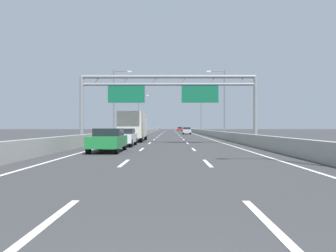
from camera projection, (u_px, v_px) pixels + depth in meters
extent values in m
plane|color=#38383A|center=(170.00, 132.00, 102.23)|extent=(260.00, 260.00, 0.00)
cube|color=white|center=(51.00, 220.00, 5.75)|extent=(0.16, 3.00, 0.01)
cube|color=white|center=(124.00, 163.00, 14.75)|extent=(0.16, 3.00, 0.01)
cube|color=white|center=(142.00, 149.00, 23.75)|extent=(0.16, 3.00, 0.01)
cube|color=white|center=(150.00, 143.00, 32.75)|extent=(0.16, 3.00, 0.01)
cube|color=white|center=(154.00, 140.00, 41.75)|extent=(0.16, 3.00, 0.01)
cube|color=white|center=(157.00, 137.00, 50.75)|extent=(0.16, 3.00, 0.01)
cube|color=white|center=(159.00, 136.00, 59.75)|extent=(0.16, 3.00, 0.01)
cube|color=white|center=(161.00, 135.00, 68.75)|extent=(0.16, 3.00, 0.01)
cube|color=white|center=(162.00, 134.00, 77.75)|extent=(0.16, 3.00, 0.01)
cube|color=white|center=(163.00, 133.00, 86.74)|extent=(0.16, 3.00, 0.01)
cube|color=white|center=(164.00, 132.00, 95.74)|extent=(0.16, 3.00, 0.01)
cube|color=white|center=(164.00, 132.00, 104.74)|extent=(0.16, 3.00, 0.01)
cube|color=white|center=(165.00, 132.00, 113.74)|extent=(0.16, 3.00, 0.01)
cube|color=white|center=(165.00, 131.00, 122.74)|extent=(0.16, 3.00, 0.01)
cube|color=white|center=(165.00, 131.00, 131.74)|extent=(0.16, 3.00, 0.01)
cube|color=white|center=(166.00, 131.00, 140.74)|extent=(0.16, 3.00, 0.01)
cube|color=white|center=(166.00, 130.00, 149.74)|extent=(0.16, 3.00, 0.01)
cube|color=white|center=(166.00, 130.00, 158.74)|extent=(0.16, 3.00, 0.01)
cube|color=white|center=(265.00, 220.00, 5.72)|extent=(0.16, 3.00, 0.01)
cube|color=white|center=(208.00, 163.00, 14.72)|extent=(0.16, 3.00, 0.01)
cube|color=white|center=(194.00, 149.00, 23.72)|extent=(0.16, 3.00, 0.01)
cube|color=white|center=(187.00, 143.00, 32.72)|extent=(0.16, 3.00, 0.01)
cube|color=white|center=(184.00, 140.00, 41.72)|extent=(0.16, 3.00, 0.01)
cube|color=white|center=(181.00, 137.00, 50.72)|extent=(0.16, 3.00, 0.01)
cube|color=white|center=(180.00, 136.00, 59.72)|extent=(0.16, 3.00, 0.01)
cube|color=white|center=(179.00, 135.00, 68.72)|extent=(0.16, 3.00, 0.01)
cube|color=white|center=(178.00, 134.00, 77.72)|extent=(0.16, 3.00, 0.01)
cube|color=white|center=(177.00, 133.00, 86.72)|extent=(0.16, 3.00, 0.01)
cube|color=white|center=(176.00, 132.00, 95.72)|extent=(0.16, 3.00, 0.01)
cube|color=white|center=(176.00, 132.00, 104.72)|extent=(0.16, 3.00, 0.01)
cube|color=white|center=(175.00, 132.00, 113.72)|extent=(0.16, 3.00, 0.01)
cube|color=white|center=(175.00, 131.00, 122.72)|extent=(0.16, 3.00, 0.01)
cube|color=white|center=(175.00, 131.00, 131.71)|extent=(0.16, 3.00, 0.01)
cube|color=white|center=(175.00, 131.00, 140.71)|extent=(0.16, 3.00, 0.01)
cube|color=white|center=(174.00, 130.00, 149.71)|extent=(0.16, 3.00, 0.01)
cube|color=white|center=(174.00, 130.00, 158.71)|extent=(0.16, 3.00, 0.01)
cube|color=white|center=(150.00, 133.00, 90.27)|extent=(0.16, 176.00, 0.01)
cube|color=white|center=(190.00, 133.00, 90.19)|extent=(0.16, 176.00, 0.01)
cube|color=#9E9E99|center=(149.00, 130.00, 112.29)|extent=(0.45, 220.00, 0.95)
cube|color=#9E9E99|center=(191.00, 130.00, 112.18)|extent=(0.45, 220.00, 0.95)
cylinder|color=gray|center=(82.00, 110.00, 31.64)|extent=(0.36, 0.36, 6.20)
cylinder|color=gray|center=(255.00, 110.00, 31.51)|extent=(0.36, 0.36, 6.20)
cylinder|color=gray|center=(168.00, 77.00, 31.58)|extent=(16.06, 0.32, 0.32)
cylinder|color=gray|center=(168.00, 84.00, 31.58)|extent=(16.06, 0.26, 0.26)
cylinder|color=gray|center=(96.00, 81.00, 31.63)|extent=(0.74, 0.10, 0.74)
cylinder|color=gray|center=(125.00, 81.00, 31.61)|extent=(0.74, 0.10, 0.74)
cylinder|color=gray|center=(154.00, 81.00, 31.59)|extent=(0.74, 0.10, 0.74)
cylinder|color=gray|center=(183.00, 81.00, 31.57)|extent=(0.74, 0.10, 0.74)
cylinder|color=gray|center=(212.00, 80.00, 31.55)|extent=(0.74, 0.10, 0.74)
cylinder|color=gray|center=(241.00, 80.00, 31.53)|extent=(0.74, 0.10, 0.74)
cube|color=#0F5B3D|center=(126.00, 94.00, 31.61)|extent=(3.40, 0.12, 1.60)
cube|color=#0F5B3D|center=(200.00, 94.00, 31.56)|extent=(3.40, 0.12, 1.60)
cylinder|color=slate|center=(114.00, 104.00, 47.59)|extent=(0.20, 0.20, 9.50)
cylinder|color=slate|center=(122.00, 71.00, 47.59)|extent=(2.20, 0.12, 0.12)
cube|color=#F2EAC6|center=(130.00, 72.00, 47.58)|extent=(0.56, 0.28, 0.20)
cylinder|color=slate|center=(225.00, 104.00, 47.46)|extent=(0.20, 0.20, 9.50)
cylinder|color=slate|center=(217.00, 71.00, 47.48)|extent=(2.20, 0.12, 0.12)
cube|color=#F2EAC6|center=(209.00, 72.00, 47.49)|extent=(0.56, 0.28, 0.20)
cylinder|color=slate|center=(139.00, 114.00, 84.08)|extent=(0.20, 0.20, 9.50)
cylinder|color=slate|center=(143.00, 95.00, 84.08)|extent=(2.20, 0.12, 0.12)
cube|color=#F2EAC6|center=(147.00, 96.00, 84.07)|extent=(0.56, 0.28, 0.20)
cylinder|color=slate|center=(201.00, 114.00, 83.96)|extent=(0.20, 0.20, 9.50)
cylinder|color=slate|center=(197.00, 95.00, 83.98)|extent=(2.20, 0.12, 0.12)
cube|color=#F2EAC6|center=(192.00, 96.00, 83.98)|extent=(0.56, 0.28, 0.20)
cube|color=#1E7A38|center=(108.00, 141.00, 21.36)|extent=(1.85, 4.53, 0.68)
cube|color=black|center=(109.00, 132.00, 21.66)|extent=(1.63, 2.12, 0.47)
cylinder|color=black|center=(101.00, 145.00, 23.08)|extent=(0.22, 0.64, 0.64)
cylinder|color=black|center=(125.00, 145.00, 23.07)|extent=(0.22, 0.64, 0.64)
cylinder|color=black|center=(88.00, 149.00, 19.65)|extent=(0.22, 0.64, 0.64)
cylinder|color=black|center=(117.00, 149.00, 19.64)|extent=(0.22, 0.64, 0.64)
cube|color=#A8ADB2|center=(187.00, 131.00, 72.65)|extent=(1.71, 4.35, 0.71)
cube|color=black|center=(187.00, 128.00, 72.94)|extent=(1.50, 1.78, 0.44)
cylinder|color=black|center=(183.00, 133.00, 74.28)|extent=(0.22, 0.64, 0.64)
cylinder|color=black|center=(190.00, 133.00, 74.27)|extent=(0.22, 0.64, 0.64)
cylinder|color=black|center=(184.00, 133.00, 71.03)|extent=(0.22, 0.64, 0.64)
cylinder|color=black|center=(191.00, 133.00, 71.02)|extent=(0.22, 0.64, 0.64)
cube|color=red|center=(180.00, 129.00, 131.65)|extent=(1.75, 4.69, 0.68)
cube|color=black|center=(180.00, 128.00, 131.47)|extent=(1.54, 2.24, 0.52)
cylinder|color=black|center=(178.00, 130.00, 133.45)|extent=(0.22, 0.64, 0.64)
cylinder|color=black|center=(182.00, 130.00, 133.44)|extent=(0.22, 0.64, 0.64)
cylinder|color=black|center=(178.00, 130.00, 129.86)|extent=(0.22, 0.64, 0.64)
cylinder|color=black|center=(182.00, 130.00, 129.85)|extent=(0.22, 0.64, 0.64)
cube|color=silver|center=(124.00, 138.00, 27.86)|extent=(1.72, 4.60, 0.68)
cube|color=black|center=(125.00, 131.00, 28.16)|extent=(1.51, 2.12, 0.43)
cylinder|color=black|center=(118.00, 141.00, 29.62)|extent=(0.22, 0.64, 0.64)
cylinder|color=black|center=(135.00, 141.00, 29.61)|extent=(0.22, 0.64, 0.64)
cylinder|color=black|center=(111.00, 143.00, 26.12)|extent=(0.22, 0.64, 0.64)
cylinder|color=black|center=(131.00, 143.00, 26.11)|extent=(0.22, 0.64, 0.64)
cube|color=silver|center=(137.00, 127.00, 40.28)|extent=(2.37, 2.40, 2.18)
cube|color=beige|center=(132.00, 125.00, 35.89)|extent=(2.37, 5.97, 2.61)
cylinder|color=black|center=(128.00, 136.00, 40.58)|extent=(0.28, 0.96, 0.96)
cylinder|color=black|center=(146.00, 136.00, 40.57)|extent=(0.28, 0.96, 0.96)
cylinder|color=black|center=(120.00, 138.00, 34.31)|extent=(0.28, 0.96, 0.96)
cylinder|color=black|center=(141.00, 138.00, 34.29)|extent=(0.28, 0.96, 0.96)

